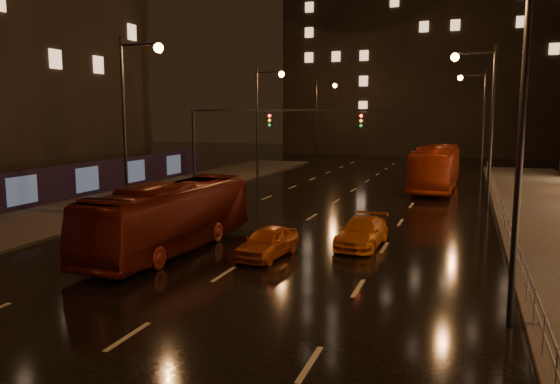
% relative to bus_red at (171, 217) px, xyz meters
% --- Properties ---
extents(ground, '(140.00, 140.00, 0.00)m').
position_rel_bus_red_xyz_m(ground, '(3.65, 13.42, -1.47)').
color(ground, black).
rests_on(ground, ground).
extents(sidewalk_left, '(7.00, 70.00, 0.15)m').
position_rel_bus_red_xyz_m(sidewalk_left, '(-9.85, 8.42, -1.40)').
color(sidewalk_left, '#38332D').
rests_on(sidewalk_left, ground).
extents(building_distant, '(44.00, 16.00, 36.00)m').
position_rel_bus_red_xyz_m(building_distant, '(7.65, 65.42, 16.53)').
color(building_distant, black).
rests_on(building_distant, ground).
extents(hoarding_left, '(0.30, 46.00, 2.50)m').
position_rel_bus_red_xyz_m(hoarding_left, '(-13.55, 5.42, -0.22)').
color(hoarding_left, black).
rests_on(hoarding_left, ground).
extents(traffic_signal, '(15.31, 0.32, 6.20)m').
position_rel_bus_red_xyz_m(traffic_signal, '(-1.41, 13.42, 3.26)').
color(traffic_signal, black).
rests_on(traffic_signal, ground).
extents(streetlight_right, '(2.64, 0.50, 10.00)m').
position_rel_bus_red_xyz_m(streetlight_right, '(12.57, -4.58, 4.96)').
color(streetlight_right, black).
rests_on(streetlight_right, ground).
extents(railing_right, '(0.05, 56.00, 1.00)m').
position_rel_bus_red_xyz_m(railing_right, '(13.85, 11.42, -0.57)').
color(railing_right, '#99999E').
rests_on(railing_right, sidewalk_right).
extents(bus_red, '(2.82, 10.64, 2.94)m').
position_rel_bus_red_xyz_m(bus_red, '(0.00, 0.00, 0.00)').
color(bus_red, '#5E160D').
rests_on(bus_red, ground).
extents(bus_curb, '(3.29, 12.34, 3.41)m').
position_rel_bus_red_xyz_m(bus_curb, '(9.65, 23.91, 0.23)').
color(bus_curb, '#A42E10').
rests_on(bus_curb, ground).
extents(taxi_near, '(1.90, 3.87, 1.27)m').
position_rel_bus_red_xyz_m(taxi_near, '(4.33, 0.24, -0.84)').
color(taxi_near, '#C25112').
rests_on(taxi_near, ground).
extents(taxi_far, '(2.00, 4.43, 1.26)m').
position_rel_bus_red_xyz_m(taxi_far, '(7.65, 3.42, -0.84)').
color(taxi_far, orange).
rests_on(taxi_far, ground).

